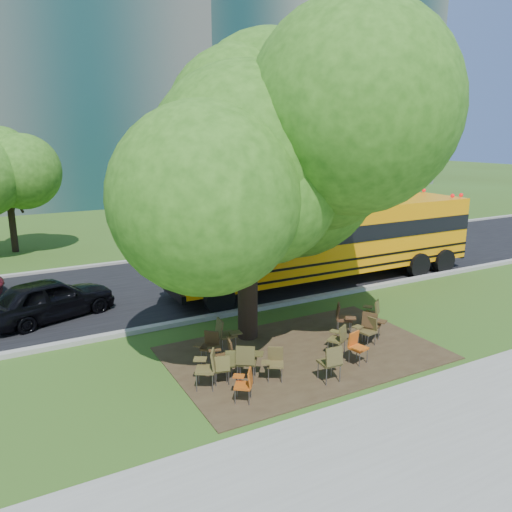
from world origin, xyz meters
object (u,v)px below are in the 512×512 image
school_bus (339,236)px  black_car (50,299)px  chair_1 (247,359)px  chair_4 (332,359)px  chair_13 (373,311)px  chair_11 (339,337)px  chair_10 (225,332)px  chair_5 (357,345)px  chair_7 (372,324)px  chair_14 (234,361)px  chair_12 (343,316)px  main_tree (247,149)px  chair_0 (222,366)px  chair_6 (368,328)px  chair_3 (274,360)px  chair_8 (225,353)px  chair_2 (245,382)px  chair_15 (208,365)px  chair_9 (209,344)px

school_bus → black_car: (-10.52, 0.83, -1.10)m
chair_1 → chair_4: bearing=5.0°
chair_4 → chair_13: bearing=38.8°
school_bus → chair_11: size_ratio=14.79×
black_car → chair_10: bearing=-160.7°
chair_5 → chair_11: size_ratio=0.97×
school_bus → chair_11: bearing=-126.9°
chair_7 → chair_14: size_ratio=1.10×
chair_7 → chair_12: bearing=171.7°
main_tree → chair_0: size_ratio=11.54×
chair_6 → chair_3: bearing=87.0°
chair_0 → chair_10: size_ratio=0.80×
chair_3 → black_car: bearing=-27.4°
chair_4 → black_car: (-5.24, 7.50, 0.08)m
chair_4 → chair_8: 2.53m
chair_3 → chair_8: size_ratio=0.85×
school_bus → chair_8: school_bus is taller
chair_3 → chair_11: (2.16, 0.35, 0.03)m
main_tree → chair_10: size_ratio=9.26×
chair_12 → chair_2: bearing=-30.9°
chair_13 → chair_15: size_ratio=0.94×
chair_0 → chair_7: bearing=17.8°
chair_5 → chair_10: bearing=-53.4°
chair_2 → chair_11: bearing=-38.7°
chair_1 → black_car: (-3.52, 6.55, 0.07)m
chair_8 → chair_14: bearing=-152.1°
chair_0 → chair_11: size_ratio=0.91×
chair_13 → main_tree: bearing=126.1°
chair_11 → chair_12: size_ratio=0.91×
chair_1 → chair_15: size_ratio=1.03×
chair_7 → chair_12: size_ratio=0.99×
chair_6 → chair_9: (-4.22, 1.10, 0.00)m
chair_2 → chair_14: (0.20, 0.97, 0.03)m
chair_5 → chair_7: bearing=-160.1°
chair_10 → chair_6: bearing=74.0°
chair_0 → chair_4: (2.29, -1.10, 0.11)m
chair_15 → chair_13: bearing=-49.8°
school_bus → chair_6: 6.42m
chair_3 → black_car: 7.92m
chair_2 → chair_10: bearing=20.2°
chair_8 → chair_13: (5.16, 0.65, -0.04)m
chair_3 → chair_10: size_ratio=0.83×
chair_7 → chair_15: (-5.00, -0.22, 0.01)m
chair_0 → chair_7: (4.65, 0.23, 0.09)m
chair_7 → chair_9: 4.56m
chair_7 → chair_11: bearing=-112.0°
chair_5 → chair_15: chair_15 is taller
chair_3 → chair_5: 2.27m
chair_3 → chair_12: chair_12 is taller
main_tree → chair_0: main_tree is taller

